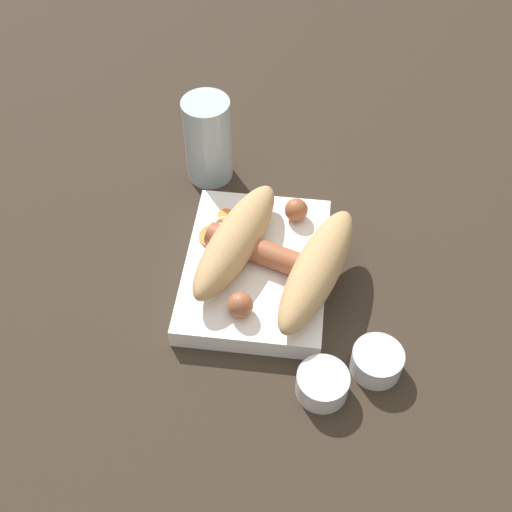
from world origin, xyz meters
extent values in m
plane|color=#33281E|center=(0.00, 0.00, 0.00)|extent=(3.00, 3.00, 0.00)
cube|color=white|center=(0.00, 0.00, 0.01)|extent=(0.22, 0.16, 0.03)
ellipsoid|color=tan|center=(-0.01, -0.02, 0.05)|extent=(0.19, 0.11, 0.05)
ellipsoid|color=tan|center=(0.02, 0.07, 0.05)|extent=(0.19, 0.11, 0.05)
cylinder|color=#9E5638|center=(0.00, 0.02, 0.04)|extent=(0.08, 0.16, 0.03)
sphere|color=#9E5638|center=(0.07, -0.01, 0.04)|extent=(0.03, 0.03, 0.03)
sphere|color=#9E5638|center=(-0.07, 0.04, 0.04)|extent=(0.03, 0.03, 0.03)
cylinder|color=orange|center=(-0.07, -0.05, 0.03)|extent=(0.03, 0.03, 0.00)
cylinder|color=orange|center=(-0.04, -0.02, 0.03)|extent=(0.03, 0.03, 0.00)
cylinder|color=#F99E4C|center=(-0.05, -0.02, 0.03)|extent=(0.04, 0.04, 0.00)
cylinder|color=orange|center=(-0.03, -0.06, 0.03)|extent=(0.05, 0.05, 0.00)
cylinder|color=orange|center=(-0.05, -0.03, 0.03)|extent=(0.03, 0.03, 0.00)
torus|color=silver|center=(-0.05, -0.04, 0.03)|extent=(0.04, 0.04, 0.00)
cylinder|color=silver|center=(0.14, 0.09, 0.01)|extent=(0.05, 0.05, 0.03)
cylinder|color=maroon|center=(0.14, 0.09, 0.01)|extent=(0.04, 0.04, 0.01)
cylinder|color=silver|center=(0.11, 0.14, 0.01)|extent=(0.05, 0.05, 0.03)
cylinder|color=gold|center=(0.11, 0.14, 0.01)|extent=(0.04, 0.04, 0.01)
cylinder|color=silver|center=(-0.17, -0.08, 0.06)|extent=(0.06, 0.06, 0.12)
camera|label=1|loc=(0.47, 0.06, 0.61)|focal=45.00mm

